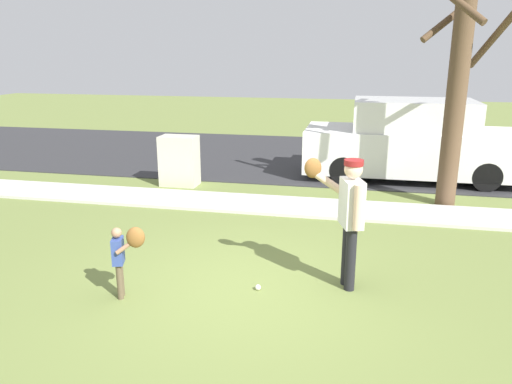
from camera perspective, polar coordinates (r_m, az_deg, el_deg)
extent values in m
plane|color=olive|center=(9.75, 3.21, -1.93)|extent=(48.00, 48.00, 0.00)
cube|color=beige|center=(9.83, 3.30, -1.59)|extent=(36.00, 1.20, 0.06)
cube|color=#2D2D30|center=(14.65, 6.27, 4.08)|extent=(36.00, 6.80, 0.02)
cylinder|color=black|center=(6.48, 10.84, -7.61)|extent=(0.13, 0.13, 0.85)
cylinder|color=black|center=(6.62, 10.44, -7.04)|extent=(0.13, 0.13, 0.85)
cube|color=silver|center=(6.30, 10.97, -1.25)|extent=(0.34, 0.46, 0.60)
sphere|color=beige|center=(6.19, 11.18, 2.58)|extent=(0.23, 0.23, 0.23)
cylinder|color=maroon|center=(6.17, 11.22, 3.36)|extent=(0.24, 0.24, 0.07)
cylinder|color=beige|center=(6.07, 11.64, -1.79)|extent=(0.10, 0.10, 0.57)
cylinder|color=beige|center=(6.41, 8.26, 1.18)|extent=(0.53, 0.25, 0.41)
ellipsoid|color=brown|center=(6.33, 6.58, 2.77)|extent=(0.25, 0.20, 0.26)
cylinder|color=brown|center=(6.52, -15.31, -9.60)|extent=(0.07, 0.07, 0.46)
cylinder|color=brown|center=(6.44, -15.44, -9.94)|extent=(0.07, 0.07, 0.46)
cube|color=#33478C|center=(6.33, -15.63, -6.54)|extent=(0.19, 0.25, 0.33)
sphere|color=#A87A5B|center=(6.24, -15.79, -4.54)|extent=(0.12, 0.12, 0.12)
cylinder|color=#A87A5B|center=(6.45, -15.44, -6.00)|extent=(0.05, 0.05, 0.31)
cylinder|color=#A87A5B|center=(6.13, -14.65, -6.00)|extent=(0.29, 0.14, 0.22)
ellipsoid|color=brown|center=(6.08, -13.71, -5.10)|extent=(0.25, 0.20, 0.26)
sphere|color=white|center=(6.51, 0.23, -10.93)|extent=(0.07, 0.07, 0.07)
cube|color=beige|center=(11.47, -8.83, 3.57)|extent=(0.84, 0.53, 1.14)
cylinder|color=brown|center=(10.30, 22.24, 11.74)|extent=(0.38, 0.38, 4.88)
cylinder|color=brown|center=(10.55, 25.47, 15.46)|extent=(0.54, 1.36, 1.03)
cylinder|color=brown|center=(10.65, 21.26, 18.00)|extent=(1.05, 0.69, 0.85)
cube|color=silver|center=(12.46, 17.40, 4.59)|extent=(5.00, 1.95, 1.00)
cube|color=silver|center=(12.33, 17.73, 8.46)|extent=(2.75, 1.79, 0.70)
cylinder|color=black|center=(13.60, 23.48, 3.37)|extent=(0.64, 0.22, 0.64)
cylinder|color=black|center=(11.95, 25.02, 1.61)|extent=(0.64, 0.22, 0.64)
cylinder|color=black|center=(13.32, 10.30, 4.19)|extent=(0.64, 0.22, 0.64)
cylinder|color=black|center=(11.63, 10.01, 2.52)|extent=(0.64, 0.22, 0.64)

